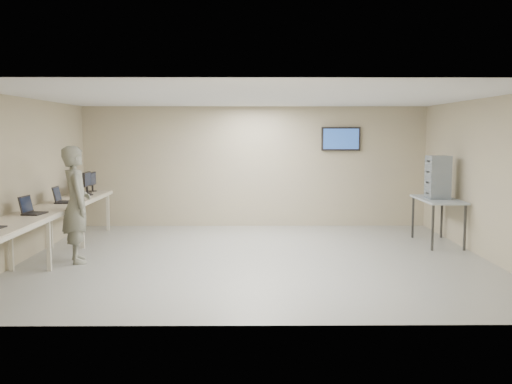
{
  "coord_description": "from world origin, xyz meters",
  "views": [
    {
      "loc": [
        -0.08,
        -9.82,
        2.2
      ],
      "look_at": [
        0.0,
        0.2,
        1.15
      ],
      "focal_mm": 40.0,
      "sensor_mm": 36.0,
      "label": 1
    }
  ],
  "objects": [
    {
      "name": "laptop_2",
      "position": [
        -3.61,
        0.7,
        0.98
      ],
      "size": [
        0.33,
        0.4,
        0.3
      ],
      "rotation": [
        0.0,
        0.0,
        0.02
      ],
      "color": "black",
      "rests_on": "workbench"
    },
    {
      "name": "room",
      "position": [
        0.03,
        0.06,
        1.41
      ],
      "size": [
        8.01,
        7.01,
        2.81
      ],
      "color": "#9F9F9A",
      "rests_on": "ground"
    },
    {
      "name": "laptop_1",
      "position": [
        -3.6,
        -0.79,
        0.98
      ],
      "size": [
        0.36,
        0.41,
        0.3
      ],
      "rotation": [
        0.0,
        0.0,
        -0.13
      ],
      "color": "black",
      "rests_on": "workbench"
    },
    {
      "name": "storage_bins",
      "position": [
        3.58,
        1.28,
        1.33
      ],
      "size": [
        0.4,
        0.44,
        0.84
      ],
      "color": "gray",
      "rests_on": "side_table"
    },
    {
      "name": "workbench",
      "position": [
        -3.59,
        0.0,
        0.83
      ],
      "size": [
        0.76,
        6.0,
        0.9
      ],
      "color": "beige",
      "rests_on": "ground"
    },
    {
      "name": "soldier",
      "position": [
        -3.04,
        -0.24,
        0.99
      ],
      "size": [
        0.72,
        0.85,
        1.98
      ],
      "primitive_type": "imported",
      "rotation": [
        0.0,
        0.0,
        1.98
      ],
      "color": "gray",
      "rests_on": "ground"
    },
    {
      "name": "monitor_near",
      "position": [
        -3.6,
        2.33,
        1.18
      ],
      "size": [
        0.21,
        0.46,
        0.46
      ],
      "color": "black",
      "rests_on": "workbench"
    },
    {
      "name": "laptop_3",
      "position": [
        -3.61,
        1.85,
        0.97
      ],
      "size": [
        0.38,
        0.42,
        0.29
      ],
      "rotation": [
        0.0,
        0.0,
        -0.26
      ],
      "color": "black",
      "rests_on": "workbench"
    },
    {
      "name": "monitor_far",
      "position": [
        -3.6,
        2.75,
        1.16
      ],
      "size": [
        0.19,
        0.43,
        0.43
      ],
      "color": "black",
      "rests_on": "workbench"
    },
    {
      "name": "side_table",
      "position": [
        3.6,
        1.28,
        0.83
      ],
      "size": [
        0.7,
        1.51,
        0.9
      ],
      "color": "#95A0A5",
      "rests_on": "ground"
    }
  ]
}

